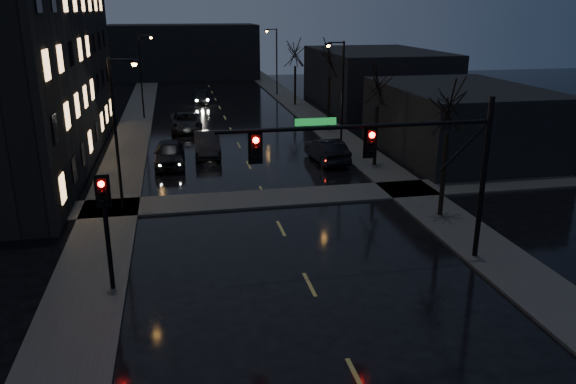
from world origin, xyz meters
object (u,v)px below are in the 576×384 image
oncoming_car_b (207,144)px  lead_car (327,150)px  oncoming_car_c (186,122)px  oncoming_car_d (201,97)px  oncoming_car_a (170,153)px

oncoming_car_b → lead_car: 8.85m
oncoming_car_b → oncoming_car_c: 9.21m
oncoming_car_d → lead_car: bearing=-72.2°
oncoming_car_c → lead_car: (9.40, -12.65, 0.03)m
oncoming_car_a → oncoming_car_c: size_ratio=0.88×
oncoming_car_a → oncoming_car_d: size_ratio=1.13×
oncoming_car_a → oncoming_car_b: bearing=42.3°
oncoming_car_b → oncoming_car_c: size_ratio=0.90×
oncoming_car_c → oncoming_car_a: bearing=-97.8°
oncoming_car_c → oncoming_car_d: 15.34m
oncoming_car_b → lead_car: (8.12, -3.53, -0.03)m
lead_car → oncoming_car_d: bearing=-80.5°
lead_car → oncoming_car_c: bearing=-58.6°
oncoming_car_d → lead_car: 28.78m
oncoming_car_a → oncoming_car_b: (2.69, 2.35, -0.00)m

